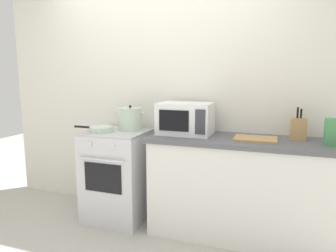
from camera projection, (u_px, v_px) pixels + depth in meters
The scene contains 10 objects.
back_wall at pixel (189, 97), 3.15m from camera, with size 4.40×0.10×2.50m, color silver.
lower_cabinet_right at pixel (242, 190), 2.76m from camera, with size 1.64×0.56×0.88m, color white.
countertop_right at pixel (244, 141), 2.69m from camera, with size 1.70×0.60×0.04m, color #59595E.
stove at pixel (118, 174), 3.15m from camera, with size 0.60×0.64×0.92m.
stock_pot at pixel (130, 119), 3.10m from camera, with size 0.33×0.24×0.26m.
frying_pan at pixel (101, 129), 3.04m from camera, with size 0.43×0.23×0.05m.
microwave at pixel (186, 118), 2.89m from camera, with size 0.50×0.37×0.30m.
cutting_board at pixel (255, 139), 2.63m from camera, with size 0.36×0.26×0.02m, color tan.
knife_block at pixel (298, 129), 2.63m from camera, with size 0.13×0.10×0.28m.
pasta_box at pixel (330, 132), 2.40m from camera, with size 0.08×0.08×0.22m, color #4C9356.
Camera 1 is at (1.14, -2.08, 1.46)m, focal length 32.42 mm.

